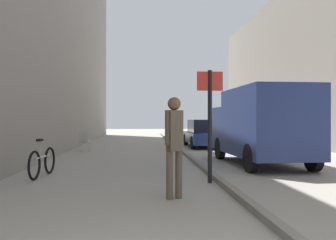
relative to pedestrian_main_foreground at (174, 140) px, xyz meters
name	(u,v)px	position (x,y,z in m)	size (l,w,h in m)	color
ground_plane	(147,156)	(-0.39, 7.51, -1.09)	(80.00, 80.00, 0.00)	gray
kerb_strip	(187,155)	(1.19, 7.51, -1.03)	(0.16, 40.00, 0.12)	slate
pedestrian_main_foreground	(174,140)	(0.00, 0.00, 0.00)	(0.35, 0.28, 1.88)	brown
delivery_van	(261,124)	(3.24, 4.68, 0.22)	(2.18, 4.94, 2.44)	navy
parked_car	(204,134)	(2.72, 12.14, -0.37)	(1.85, 4.20, 1.45)	navy
street_sign_post	(210,116)	(0.97, 1.57, 0.46)	(0.60, 0.10, 2.60)	black
bicycle_leaning	(42,162)	(-3.13, 2.72, -0.70)	(0.22, 1.77, 0.98)	black
cafe_chair_near_window	(84,140)	(-3.21, 9.83, -0.54)	(0.50, 0.50, 0.94)	#B7B2A8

